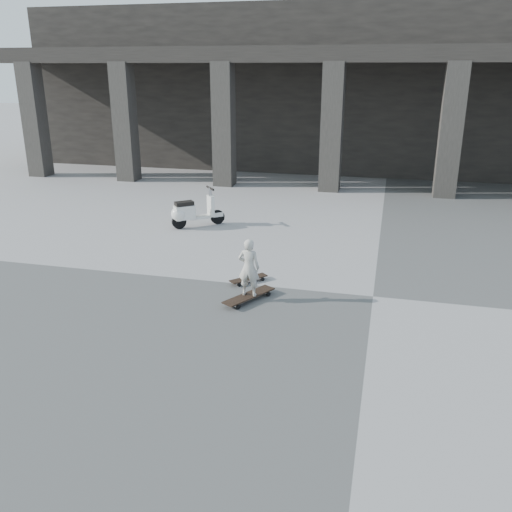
% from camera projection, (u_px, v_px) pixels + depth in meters
% --- Properties ---
extents(ground, '(90.00, 90.00, 0.00)m').
position_uv_depth(ground, '(373.00, 296.00, 9.56)').
color(ground, '#4C4C4A').
rests_on(ground, ground).
extents(colonnade, '(28.00, 8.82, 6.00)m').
position_uv_depth(colonnade, '(394.00, 88.00, 21.16)').
color(colonnade, black).
rests_on(colonnade, ground).
extents(longboard, '(0.75, 1.05, 0.11)m').
position_uv_depth(longboard, '(249.00, 296.00, 9.37)').
color(longboard, black).
rests_on(longboard, ground).
extents(skateboard_spare, '(0.65, 0.68, 0.09)m').
position_uv_depth(skateboard_spare, '(249.00, 279.00, 10.17)').
color(skateboard_spare, black).
rests_on(skateboard_spare, ground).
extents(child, '(0.37, 0.25, 1.01)m').
position_uv_depth(child, '(249.00, 267.00, 9.19)').
color(child, '#BAB6A8').
rests_on(child, longboard).
extents(scooter, '(1.16, 0.99, 0.98)m').
position_uv_depth(scooter, '(189.00, 212.00, 13.54)').
color(scooter, black).
rests_on(scooter, ground).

